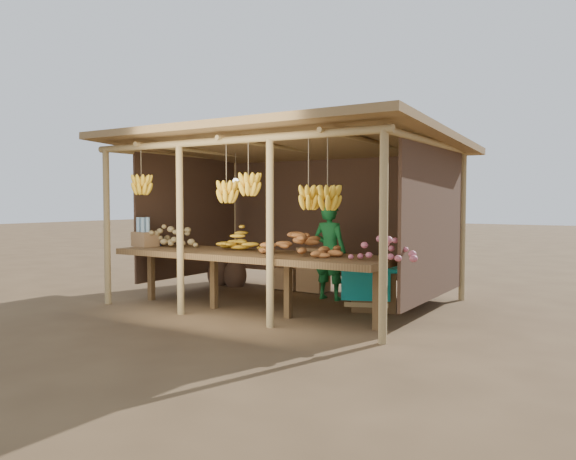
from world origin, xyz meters
The scene contains 13 objects.
ground centered at (0.00, 0.00, 0.00)m, with size 60.00×60.00×0.00m, color brown.
stall_structure centered at (0.00, -0.18, 1.89)m, with size 4.70×3.50×2.43m.
counter centered at (0.00, -0.95, 0.74)m, with size 3.90×1.05×0.80m.
potato_heap centered at (-1.50, -0.86, 0.98)m, with size 0.88×0.53×0.36m, color #9F8652, non-canonical shape.
sweet_potato_heap centered at (0.74, -0.85, 0.98)m, with size 0.99×0.59×0.36m, color #A7602B, non-canonical shape.
onion_heap centered at (1.90, -1.00, 0.98)m, with size 0.82×0.49×0.36m, color #C56070, non-canonical shape.
banana_pile centered at (-0.31, -0.78, 0.98)m, with size 0.67×0.40×0.35m, color gold, non-canonical shape.
tomato_basin centered at (-1.90, -0.89, 0.88)m, with size 0.37×0.37×0.19m.
bottle_box centered at (-1.86, -1.00, 0.96)m, with size 0.38×0.32×0.43m.
vendor centered at (0.42, 0.50, 0.72)m, with size 0.52×0.34×1.44m, color #17682C.
tarp_crate centered at (1.30, 0.11, 0.31)m, with size 0.80×0.75×0.76m.
carton_stack centered at (-0.28, 0.95, 0.31)m, with size 0.94×0.37×0.71m.
burlap_sacks centered at (-1.74, 0.77, 0.23)m, with size 0.76×0.40×0.54m.
Camera 1 is at (4.32, -6.86, 1.47)m, focal length 35.00 mm.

